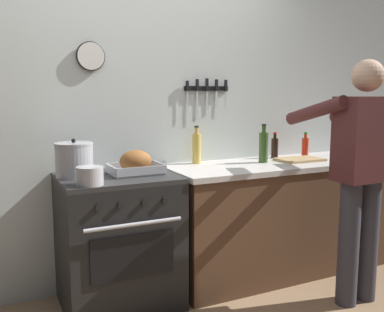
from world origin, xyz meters
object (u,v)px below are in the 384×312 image
(bottle_cooking_oil, at_px, (197,148))
(bottle_soy_sauce, at_px, (275,147))
(stove, at_px, (119,241))
(saucepan, at_px, (90,176))
(roasting_pan, at_px, (136,164))
(bottle_olive_oil, at_px, (263,146))
(cutting_board, at_px, (300,159))
(bottle_hot_sauce, at_px, (305,147))
(person_cook, at_px, (360,167))
(stock_pot, at_px, (74,160))

(bottle_cooking_oil, xyz_separation_m, bottle_soy_sauce, (0.73, -0.02, -0.03))
(bottle_cooking_oil, bearing_deg, stove, -161.99)
(saucepan, bearing_deg, roasting_pan, 32.87)
(stove, distance_m, bottle_soy_sauce, 1.54)
(bottle_olive_oil, bearing_deg, cutting_board, -10.29)
(stove, height_order, bottle_olive_oil, bottle_olive_oil)
(cutting_board, bearing_deg, bottle_soy_sauce, 110.86)
(stove, bearing_deg, roasting_pan, 2.93)
(cutting_board, relative_size, bottle_soy_sauce, 1.67)
(roasting_pan, xyz_separation_m, bottle_hot_sauce, (1.55, 0.12, 0.02))
(stove, relative_size, cutting_board, 2.50)
(cutting_board, height_order, bottle_soy_sauce, bottle_soy_sauce)
(person_cook, height_order, saucepan, person_cook)
(stove, relative_size, saucepan, 5.63)
(saucepan, bearing_deg, cutting_board, 6.81)
(stove, distance_m, bottle_hot_sauce, 1.77)
(roasting_pan, xyz_separation_m, bottle_cooking_oil, (0.57, 0.22, 0.05))
(person_cook, xyz_separation_m, cutting_board, (0.02, 0.64, -0.04))
(roasting_pan, xyz_separation_m, cutting_board, (1.38, -0.03, -0.06))
(stock_pot, bearing_deg, person_cook, -23.13)
(roasting_pan, height_order, cutting_board, roasting_pan)
(stock_pot, bearing_deg, bottle_olive_oil, -1.88)
(stove, height_order, bottle_soy_sauce, bottle_soy_sauce)
(roasting_pan, relative_size, bottle_cooking_oil, 1.20)
(stove, distance_m, bottle_cooking_oil, 0.93)
(cutting_board, xyz_separation_m, bottle_cooking_oil, (-0.81, 0.25, 0.11))
(stock_pot, bearing_deg, roasting_pan, -11.47)
(cutting_board, xyz_separation_m, bottle_olive_oil, (-0.32, 0.06, 0.12))
(bottle_hot_sauce, bearing_deg, bottle_olive_oil, -170.22)
(stove, xyz_separation_m, cutting_board, (1.51, -0.02, 0.46))
(person_cook, distance_m, saucepan, 1.78)
(saucepan, height_order, bottle_hot_sauce, bottle_hot_sauce)
(roasting_pan, bearing_deg, bottle_soy_sauce, 8.68)
(saucepan, bearing_deg, stock_pot, 95.40)
(saucepan, relative_size, bottle_olive_oil, 0.53)
(cutting_board, xyz_separation_m, bottle_soy_sauce, (-0.09, 0.22, 0.08))
(person_cook, relative_size, saucepan, 10.39)
(bottle_soy_sauce, bearing_deg, cutting_board, -69.14)
(cutting_board, bearing_deg, stove, 179.27)
(saucepan, distance_m, bottle_olive_oil, 1.45)
(stove, height_order, bottle_hot_sauce, bottle_hot_sauce)
(saucepan, xyz_separation_m, bottle_soy_sauce, (1.66, 0.43, 0.03))
(roasting_pan, distance_m, bottle_soy_sauce, 1.31)
(person_cook, xyz_separation_m, roasting_pan, (-1.36, 0.67, 0.02))
(stove, height_order, saucepan, saucepan)
(cutting_board, xyz_separation_m, bottle_hot_sauce, (0.17, 0.14, 0.08))
(stock_pot, bearing_deg, bottle_hot_sauce, 1.08)
(stove, height_order, bottle_cooking_oil, bottle_cooking_oil)
(bottle_soy_sauce, bearing_deg, roasting_pan, -171.32)
(bottle_cooking_oil, distance_m, bottle_olive_oil, 0.53)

